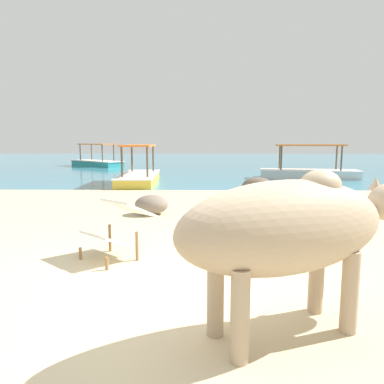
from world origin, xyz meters
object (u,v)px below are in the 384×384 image
(boat_teal, at_px, (97,161))
(boat_white, at_px, (309,171))
(boat_yellow, at_px, (139,175))
(cow, at_px, (292,228))
(deck_chair_near, at_px, (119,225))

(boat_teal, bearing_deg, boat_white, 6.00)
(boat_yellow, bearing_deg, cow, 13.11)
(deck_chair_near, height_order, boat_yellow, boat_yellow)
(deck_chair_near, bearing_deg, boat_white, -167.69)
(cow, height_order, boat_teal, boat_teal)
(boat_yellow, bearing_deg, boat_teal, -158.22)
(cow, xyz_separation_m, deck_chair_near, (-1.58, 1.65, -0.38))
(boat_white, height_order, boat_teal, same)
(boat_white, distance_m, boat_teal, 12.12)
(boat_yellow, bearing_deg, boat_white, 104.51)
(deck_chair_near, xyz_separation_m, boat_yellow, (-1.06, 7.76, -0.13))
(boat_white, bearing_deg, boat_teal, 154.85)
(boat_white, xyz_separation_m, boat_yellow, (-6.25, -1.92, 0.00))
(boat_teal, relative_size, boat_yellow, 0.96)
(cow, distance_m, deck_chair_near, 2.32)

